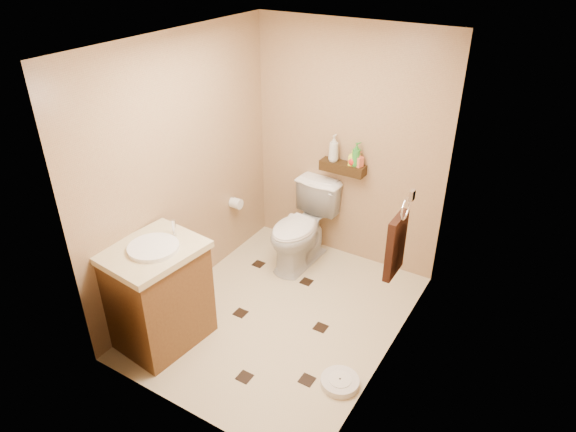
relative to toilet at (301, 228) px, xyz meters
The scene contains 19 objects.
ground 0.97m from the toilet, 72.30° to the right, with size 2.50×2.50×0.00m, color beige.
wall_back 0.92m from the toilet, 57.58° to the left, with size 2.00×0.04×2.40m, color tan.
wall_front 2.24m from the toilet, 82.73° to the right, with size 2.00×0.04×2.40m, color tan.
wall_left 1.35m from the toilet, 131.44° to the right, with size 0.04×2.50×2.40m, color tan.
wall_right 1.70m from the toilet, 33.32° to the right, with size 0.04×2.50×2.40m, color tan.
ceiling 2.16m from the toilet, 72.30° to the right, with size 2.00×2.50×0.02m, color silver.
wall_shelf 0.74m from the toilet, 51.85° to the left, with size 0.46×0.14×0.10m, color #37240F.
floor_accents 1.02m from the toilet, 72.07° to the right, with size 1.32×1.45×0.01m.
toilet is the anchor object (origin of this frame).
vanity 1.65m from the toilet, 105.28° to the right, with size 0.69×0.81×1.05m.
bathroom_scale 1.73m from the toilet, 49.78° to the right, with size 0.39×0.39×0.06m.
toilet_brush 0.37m from the toilet, 143.75° to the left, with size 0.10×0.10×0.45m.
towel_ring 1.41m from the toilet, 26.28° to the right, with size 0.12×0.30×0.76m.
toilet_paper 0.72m from the toilet, 164.91° to the right, with size 0.12×0.11×0.12m.
bottle_a 0.86m from the toilet, 64.81° to the left, with size 0.10×0.10×0.26m, color beige.
bottle_b 0.88m from the toilet, 43.05° to the left, with size 0.07×0.07×0.15m, color #EBFF35.
bottle_c 0.87m from the toilet, 42.43° to the left, with size 0.10×0.10×0.13m, color red.
bottle_d 0.93m from the toilet, 40.16° to the left, with size 0.09×0.09×0.24m, color #30892D.
bottle_e 0.91m from the toilet, 38.00° to the left, with size 0.07×0.07×0.15m, color #E96E4D.
Camera 1 is at (1.93, -3.06, 3.09)m, focal length 32.00 mm.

